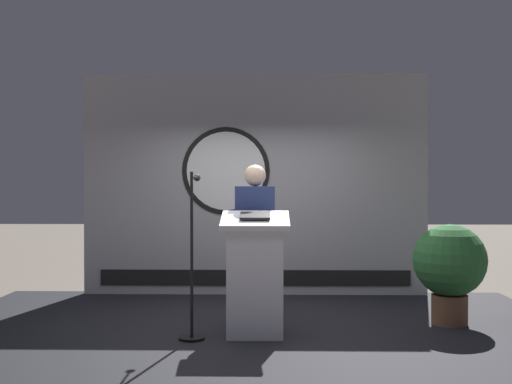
{
  "coord_description": "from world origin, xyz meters",
  "views": [
    {
      "loc": [
        0.17,
        -5.9,
        1.72
      ],
      "look_at": [
        0.05,
        0.11,
        1.65
      ],
      "focal_mm": 41.99,
      "sensor_mm": 36.0,
      "label": 1
    }
  ],
  "objects_px": {
    "podium": "(255,275)",
    "speaker_person": "(255,243)",
    "microphone_stand": "(193,279)",
    "potted_plant": "(450,265)"
  },
  "relations": [
    {
      "from": "podium",
      "to": "microphone_stand",
      "type": "bearing_deg",
      "value": -170.95
    },
    {
      "from": "podium",
      "to": "speaker_person",
      "type": "bearing_deg",
      "value": 91.31
    },
    {
      "from": "microphone_stand",
      "to": "potted_plant",
      "type": "height_order",
      "value": "microphone_stand"
    },
    {
      "from": "speaker_person",
      "to": "microphone_stand",
      "type": "xyz_separation_m",
      "value": [
        -0.57,
        -0.57,
        -0.28
      ]
    },
    {
      "from": "speaker_person",
      "to": "microphone_stand",
      "type": "height_order",
      "value": "speaker_person"
    },
    {
      "from": "potted_plant",
      "to": "microphone_stand",
      "type": "bearing_deg",
      "value": -166.89
    },
    {
      "from": "speaker_person",
      "to": "microphone_stand",
      "type": "relative_size",
      "value": 1.06
    },
    {
      "from": "microphone_stand",
      "to": "podium",
      "type": "bearing_deg",
      "value": 9.05
    },
    {
      "from": "microphone_stand",
      "to": "potted_plant",
      "type": "distance_m",
      "value": 2.62
    },
    {
      "from": "podium",
      "to": "potted_plant",
      "type": "relative_size",
      "value": 1.15
    }
  ]
}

